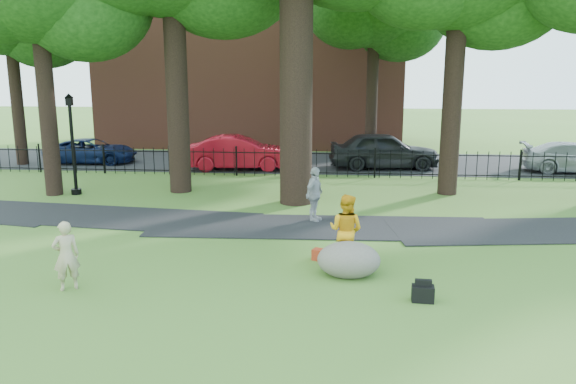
# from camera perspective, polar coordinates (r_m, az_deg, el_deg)

# --- Properties ---
(ground) EXTENTS (120.00, 120.00, 0.00)m
(ground) POSITION_cam_1_polar(r_m,az_deg,el_deg) (12.80, -1.70, -8.21)
(ground) COLOR #426A25
(ground) RESTS_ON ground
(footpath) EXTENTS (36.07, 3.85, 0.03)m
(footpath) POSITION_cam_1_polar(r_m,az_deg,el_deg) (16.43, 3.42, -3.61)
(footpath) COLOR black
(footpath) RESTS_ON ground
(street) EXTENTS (80.00, 7.00, 0.02)m
(street) POSITION_cam_1_polar(r_m,az_deg,el_deg) (28.30, 2.23, 3.04)
(street) COLOR black
(street) RESTS_ON ground
(iron_fence) EXTENTS (44.00, 0.04, 1.20)m
(iron_fence) POSITION_cam_1_polar(r_m,az_deg,el_deg) (24.26, 1.72, 2.97)
(iron_fence) COLOR black
(iron_fence) RESTS_ON ground
(brick_building) EXTENTS (18.00, 8.00, 12.00)m
(brick_building) POSITION_cam_1_polar(r_m,az_deg,el_deg) (36.36, -3.50, 14.51)
(brick_building) COLOR brown
(brick_building) RESTS_ON ground
(woman) EXTENTS (0.64, 0.59, 1.47)m
(woman) POSITION_cam_1_polar(r_m,az_deg,el_deg) (12.49, -21.62, -6.03)
(woman) COLOR tan
(woman) RESTS_ON ground
(man) EXTENTS (1.02, 0.93, 1.70)m
(man) POSITION_cam_1_polar(r_m,az_deg,el_deg) (13.08, 5.90, -3.89)
(man) COLOR orange
(man) RESTS_ON ground
(pedestrian) EXTENTS (0.76, 1.06, 1.67)m
(pedestrian) POSITION_cam_1_polar(r_m,az_deg,el_deg) (16.89, 2.70, -0.25)
(pedestrian) COLOR #9D9EA2
(pedestrian) RESTS_ON ground
(boulder) EXTENTS (1.54, 1.25, 0.82)m
(boulder) POSITION_cam_1_polar(r_m,az_deg,el_deg) (12.60, 6.20, -6.62)
(boulder) COLOR #686457
(boulder) RESTS_ON ground
(lamppost) EXTENTS (0.37, 0.37, 3.70)m
(lamppost) POSITION_cam_1_polar(r_m,az_deg,el_deg) (21.98, -21.03, 4.42)
(lamppost) COLOR black
(lamppost) RESTS_ON ground
(backpack) EXTENTS (0.45, 0.30, 0.32)m
(backpack) POSITION_cam_1_polar(r_m,az_deg,el_deg) (11.54, 13.53, -10.00)
(backpack) COLOR black
(backpack) RESTS_ON ground
(red_bag) EXTENTS (0.46, 0.38, 0.27)m
(red_bag) POSITION_cam_1_polar(r_m,az_deg,el_deg) (13.59, 3.36, -6.40)
(red_bag) COLOR #A02E17
(red_bag) RESTS_ON ground
(red_sedan) EXTENTS (4.94, 2.14, 1.58)m
(red_sedan) POSITION_cam_1_polar(r_m,az_deg,el_deg) (26.09, -5.01, 3.99)
(red_sedan) COLOR #A20C1B
(red_sedan) RESTS_ON ground
(navy_van) EXTENTS (4.51, 2.29, 1.22)m
(navy_van) POSITION_cam_1_polar(r_m,az_deg,el_deg) (29.55, -19.35, 3.95)
(navy_van) COLOR #0C183D
(navy_van) RESTS_ON ground
(grey_car) EXTENTS (5.23, 2.51, 1.72)m
(grey_car) POSITION_cam_1_polar(r_m,az_deg,el_deg) (26.67, 9.70, 4.19)
(grey_car) COLOR black
(grey_car) RESTS_ON ground
(silver_car) EXTENTS (4.88, 2.47, 1.36)m
(silver_car) POSITION_cam_1_polar(r_m,az_deg,el_deg) (28.32, 27.24, 3.10)
(silver_car) COLOR #A1A4A9
(silver_car) RESTS_ON ground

